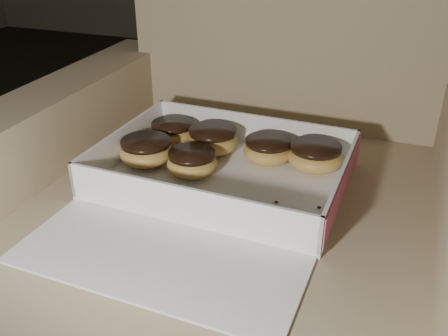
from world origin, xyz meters
TOP-DOWN VIEW (x-y plane):
  - floor at (0.00, 0.00)m, footprint 4.50×4.50m
  - armchair at (0.86, -0.19)m, footprint 0.93×0.78m
  - bakery_box at (0.82, -0.32)m, footprint 0.46×0.54m
  - donut_a at (0.88, -0.18)m, footprint 0.10×0.10m
  - donut_b at (0.66, -0.16)m, footprint 0.10×0.10m
  - donut_c at (0.65, -0.27)m, footprint 0.11×0.11m
  - donut_d at (0.76, -0.28)m, footprint 0.10×0.10m
  - donut_e at (0.97, -0.18)m, footprint 0.11×0.11m
  - donut_f at (0.76, -0.18)m, footprint 0.11×0.11m
  - crumb_a at (1.01, -0.32)m, footprint 0.01×0.01m
  - crumb_b at (0.94, -0.33)m, footprint 0.01×0.01m
  - crumb_c at (0.84, -0.36)m, footprint 0.01×0.01m

SIDE VIEW (x-z plane):
  - floor at x=0.00m, z-range 0.00..0.00m
  - armchair at x=0.86m, z-range -0.18..0.79m
  - crumb_a at x=1.01m, z-range 0.44..0.44m
  - crumb_b at x=0.94m, z-range 0.44..0.44m
  - crumb_c at x=0.84m, z-range 0.44..0.44m
  - bakery_box at x=0.82m, z-range 0.41..0.48m
  - donut_b at x=0.66m, z-range 0.44..0.49m
  - donut_d at x=0.76m, z-range 0.44..0.49m
  - donut_a at x=0.88m, z-range 0.44..0.49m
  - donut_c at x=0.65m, z-range 0.44..0.49m
  - donut_e at x=0.97m, z-range 0.44..0.50m
  - donut_f at x=0.76m, z-range 0.44..0.50m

